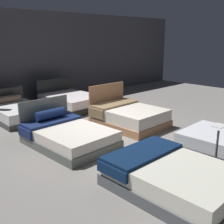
{
  "coord_description": "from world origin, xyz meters",
  "views": [
    {
      "loc": [
        -4.69,
        -5.05,
        2.54
      ],
      "look_at": [
        0.16,
        -0.02,
        0.63
      ],
      "focal_mm": 44.3,
      "sensor_mm": 36.0,
      "label": 1
    }
  ],
  "objects_px": {
    "price_sign": "(216,156)",
    "bed_0": "(173,177)",
    "bed_4": "(17,112)",
    "bed_3": "(128,116)",
    "bed_5": "(71,101)",
    "bed_2": "(67,135)"
  },
  "relations": [
    {
      "from": "bed_4",
      "to": "price_sign",
      "type": "relative_size",
      "value": 2.1
    },
    {
      "from": "price_sign",
      "to": "bed_0",
      "type": "bearing_deg",
      "value": 167.06
    },
    {
      "from": "bed_0",
      "to": "price_sign",
      "type": "bearing_deg",
      "value": -13.13
    },
    {
      "from": "bed_2",
      "to": "bed_3",
      "type": "bearing_deg",
      "value": -1.56
    },
    {
      "from": "bed_2",
      "to": "bed_4",
      "type": "xyz_separation_m",
      "value": [
        0.1,
        2.89,
        -0.01
      ]
    },
    {
      "from": "bed_3",
      "to": "bed_5",
      "type": "distance_m",
      "value": 2.82
    },
    {
      "from": "bed_0",
      "to": "bed_5",
      "type": "height_order",
      "value": "bed_5"
    },
    {
      "from": "bed_0",
      "to": "bed_2",
      "type": "height_order",
      "value": "bed_2"
    },
    {
      "from": "bed_0",
      "to": "bed_4",
      "type": "height_order",
      "value": "bed_4"
    },
    {
      "from": "bed_3",
      "to": "bed_4",
      "type": "distance_m",
      "value": 3.55
    },
    {
      "from": "bed_3",
      "to": "price_sign",
      "type": "bearing_deg",
      "value": -109.05
    },
    {
      "from": "bed_0",
      "to": "bed_2",
      "type": "distance_m",
      "value": 2.96
    },
    {
      "from": "price_sign",
      "to": "bed_3",
      "type": "bearing_deg",
      "value": 71.81
    },
    {
      "from": "bed_0",
      "to": "bed_4",
      "type": "distance_m",
      "value": 5.85
    },
    {
      "from": "bed_4",
      "to": "bed_5",
      "type": "distance_m",
      "value": 2.03
    },
    {
      "from": "bed_3",
      "to": "bed_5",
      "type": "height_order",
      "value": "bed_3"
    },
    {
      "from": "bed_2",
      "to": "price_sign",
      "type": "bearing_deg",
      "value": -72.32
    },
    {
      "from": "bed_0",
      "to": "bed_3",
      "type": "bearing_deg",
      "value": 54.53
    },
    {
      "from": "bed_5",
      "to": "bed_4",
      "type": "bearing_deg",
      "value": 175.67
    },
    {
      "from": "bed_0",
      "to": "bed_2",
      "type": "xyz_separation_m",
      "value": [
        -0.07,
        2.96,
        0.0
      ]
    },
    {
      "from": "bed_3",
      "to": "bed_5",
      "type": "xyz_separation_m",
      "value": [
        -0.03,
        2.82,
        -0.03
      ]
    },
    {
      "from": "bed_2",
      "to": "bed_5",
      "type": "relative_size",
      "value": 1.0
    }
  ]
}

